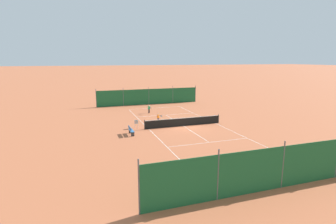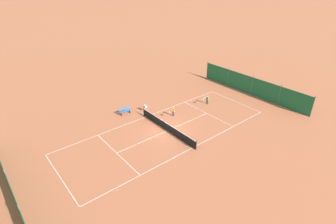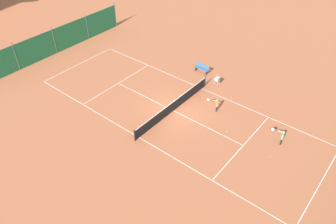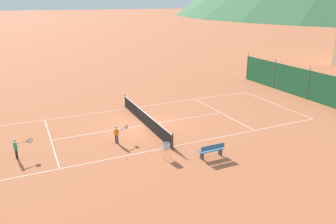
% 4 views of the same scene
% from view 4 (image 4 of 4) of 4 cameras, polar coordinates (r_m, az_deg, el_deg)
% --- Properties ---
extents(ground_plane, '(600.00, 600.00, 0.00)m').
position_cam_4_polar(ground_plane, '(23.40, -4.02, -2.27)').
color(ground_plane, '#B7603D').
extents(court_line_markings, '(8.25, 23.85, 0.01)m').
position_cam_4_polar(court_line_markings, '(23.40, -4.02, -2.26)').
color(court_line_markings, white).
rests_on(court_line_markings, ground).
extents(tennis_net, '(9.18, 0.08, 1.06)m').
position_cam_4_polar(tennis_net, '(23.22, -4.05, -1.12)').
color(tennis_net, '#2D2D2D').
rests_on(tennis_net, ground).
extents(windscreen_fence_far, '(17.28, 0.08, 2.90)m').
position_cam_4_polar(windscreen_fence_far, '(31.69, 23.17, 4.38)').
color(windscreen_fence_far, '#1E6038').
rests_on(windscreen_fence_far, ground).
extents(player_near_baseline, '(0.40, 1.03, 1.18)m').
position_cam_4_polar(player_near_baseline, '(20.15, -24.89, -5.55)').
color(player_near_baseline, black).
rests_on(player_near_baseline, ground).
extents(player_far_baseline, '(0.43, 0.98, 1.12)m').
position_cam_4_polar(player_far_baseline, '(20.48, -8.85, -3.65)').
color(player_far_baseline, '#23284C').
rests_on(player_far_baseline, ground).
extents(tennis_ball_mid_court, '(0.07, 0.07, 0.07)m').
position_cam_4_polar(tennis_ball_mid_court, '(21.81, -15.16, -4.44)').
color(tennis_ball_mid_court, '#CCE033').
rests_on(tennis_ball_mid_court, ground).
extents(tennis_ball_far_corner, '(0.07, 0.07, 0.07)m').
position_cam_4_polar(tennis_ball_far_corner, '(30.97, 8.38, 2.97)').
color(tennis_ball_far_corner, '#CCE033').
rests_on(tennis_ball_far_corner, ground).
extents(tennis_ball_service_box, '(0.07, 0.07, 0.07)m').
position_cam_4_polar(tennis_ball_service_box, '(21.94, -24.90, -5.47)').
color(tennis_ball_service_box, '#CCE033').
rests_on(tennis_ball_service_box, ground).
extents(tennis_ball_near_corner, '(0.07, 0.07, 0.07)m').
position_cam_4_polar(tennis_ball_near_corner, '(18.69, -7.21, -7.96)').
color(tennis_ball_near_corner, '#CCE033').
rests_on(tennis_ball_near_corner, ground).
extents(tennis_ball_by_net_right, '(0.07, 0.07, 0.07)m').
position_cam_4_polar(tennis_ball_by_net_right, '(20.87, 7.28, -4.98)').
color(tennis_ball_by_net_right, '#CCE033').
rests_on(tennis_ball_by_net_right, ground).
extents(ball_hopper, '(0.36, 0.36, 0.89)m').
position_cam_4_polar(ball_hopper, '(18.35, -0.35, -6.16)').
color(ball_hopper, '#B7B7BC').
rests_on(ball_hopper, ground).
extents(courtside_bench, '(0.36, 1.50, 0.84)m').
position_cam_4_polar(courtside_bench, '(18.64, 7.62, -6.63)').
color(courtside_bench, '#336699').
rests_on(courtside_bench, ground).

